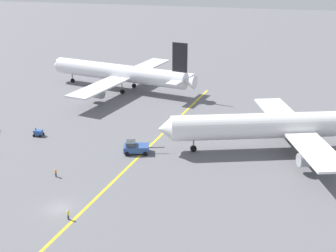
{
  "coord_description": "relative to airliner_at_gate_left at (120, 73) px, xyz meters",
  "views": [
    {
      "loc": [
        31.78,
        -50.49,
        36.79
      ],
      "look_at": [
        9.9,
        28.84,
        4.0
      ],
      "focal_mm": 45.03,
      "sensor_mm": 36.0,
      "label": 1
    }
  ],
  "objects": [
    {
      "name": "ground_plane",
      "position": [
        14.41,
        -63.42,
        -5.1
      ],
      "size": [
        600.0,
        600.0,
        0.0
      ],
      "primitive_type": "plane",
      "color": "slate"
    },
    {
      "name": "taxiway_stripe",
      "position": [
        19.31,
        -53.42,
        -5.09
      ],
      "size": [
        12.48,
        119.45,
        0.01
      ],
      "primitive_type": "cube",
      "rotation": [
        0.0,
        0.0,
        -0.1
      ],
      "color": "yellow",
      "rests_on": "ground"
    },
    {
      "name": "airliner_at_gate_left",
      "position": [
        0.0,
        0.0,
        0.0
      ],
      "size": [
        48.96,
        48.24,
        15.7
      ],
      "color": "silver",
      "rests_on": "ground"
    },
    {
      "name": "airliner_being_pushed",
      "position": [
        48.36,
        -30.62,
        0.02
      ],
      "size": [
        50.26,
        38.28,
        16.32
      ],
      "color": "white",
      "rests_on": "ground"
    },
    {
      "name": "pushback_tug",
      "position": [
        19.24,
        -40.91,
        -3.88
      ],
      "size": [
        8.34,
        4.33,
        2.88
      ],
      "color": "#2D4C8C",
      "rests_on": "ground"
    },
    {
      "name": "gse_gpu_cart_small",
      "position": [
        -4.56,
        -38.4,
        -4.3
      ],
      "size": [
        2.21,
        1.75,
        1.9
      ],
      "color": "#2D5199",
      "rests_on": "ground"
    },
    {
      "name": "ground_crew_ramp_agent_by_cones",
      "position": [
        17.28,
        -65.85,
        -4.25
      ],
      "size": [
        0.36,
        0.5,
        1.63
      ],
      "color": "#2D3351",
      "rests_on": "ground"
    },
    {
      "name": "ground_crew_marshaller_foreground",
      "position": [
        8.69,
        -54.31,
        -4.26
      ],
      "size": [
        0.38,
        0.45,
        1.61
      ],
      "color": "#2D3351",
      "rests_on": "ground"
    }
  ]
}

